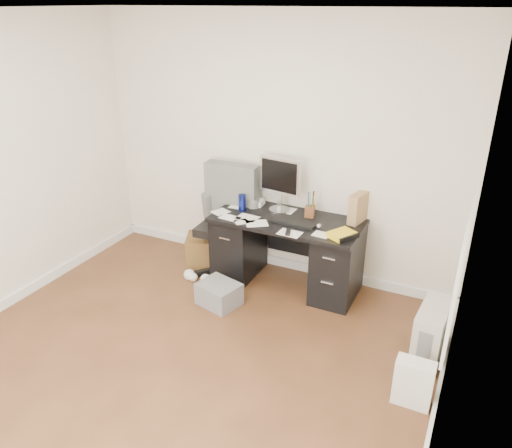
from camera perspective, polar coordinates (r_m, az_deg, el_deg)
The scene contains 18 objects.
ground at distance 4.29m, azimuth -9.48°, elevation -16.07°, with size 4.00×4.00×0.00m, color #452A16.
room_shell at distance 3.47m, azimuth -10.63°, elevation 5.40°, with size 4.02×4.02×2.71m.
desk at distance 5.16m, azimuth 3.48°, elevation -2.98°, with size 1.50×0.70×0.75m.
loose_papers at distance 5.03m, azimuth 1.26°, elevation 0.79°, with size 1.10×0.60×0.00m, color silver, non-canonical shape.
lcd_monitor at distance 5.09m, azimuth 2.77°, elevation 4.54°, with size 0.46×0.26×0.58m, color #B7B8BC, non-canonical shape.
keyboard at distance 4.91m, azimuth 4.32°, elevation 0.24°, with size 0.46×0.16×0.03m, color black.
computer_mouse at distance 4.81m, azimuth 7.19°, elevation -0.25°, with size 0.05×0.05×0.05m, color #B7B8BC.
travel_mug at distance 5.17m, azimuth -1.60°, elevation 2.46°, with size 0.08×0.08×0.17m, color navy.
white_binder at distance 5.37m, azimuth -1.18°, elevation 4.28°, with size 0.14×0.30×0.34m, color silver.
magazine_file at distance 4.97m, azimuth 11.58°, elevation 1.81°, with size 0.13×0.25×0.30m, color #926946.
pen_cup at distance 5.02m, azimuth 6.20°, elevation 2.27°, with size 0.11×0.11×0.27m, color #562D18, non-canonical shape.
yellow_book at distance 4.68m, azimuth 9.83°, elevation -1.21°, with size 0.19×0.25×0.04m, color yellow.
paper_remote at distance 4.69m, azimuth 3.88°, elevation -0.97°, with size 0.22×0.17×0.02m, color silver, non-canonical shape.
office_chair at distance 5.32m, azimuth -3.58°, elevation 0.21°, with size 0.67×0.67×1.18m, color #4B4E4B, non-canonical shape.
pc_tower at distance 4.45m, azimuth 19.36°, elevation -11.68°, with size 0.22×0.49×0.49m, color #BCB9AA.
shopping_bag at distance 4.01m, azimuth 17.54°, elevation -16.92°, with size 0.28×0.20×0.38m, color white.
wicker_basket at distance 5.64m, azimuth -6.02°, elevation -3.06°, with size 0.36×0.36×0.36m, color #503518.
desk_printer at distance 4.97m, azimuth -4.25°, elevation -7.96°, with size 0.38×0.31×0.22m, color slate.
Camera 1 is at (2.02, -2.60, 2.76)m, focal length 35.00 mm.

